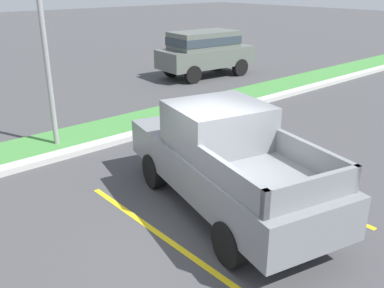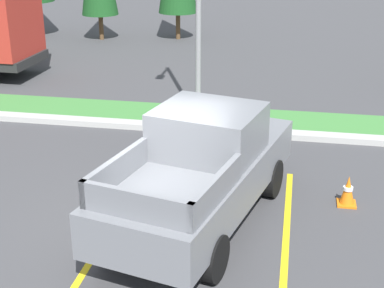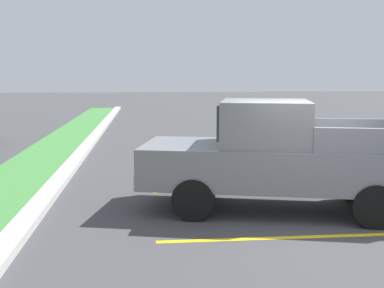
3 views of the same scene
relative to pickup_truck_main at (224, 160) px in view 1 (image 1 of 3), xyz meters
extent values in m
plane|color=#424244|center=(-0.85, -0.44, -1.04)|extent=(120.00, 120.00, 0.00)
cube|color=yellow|center=(-1.56, -0.05, -1.04)|extent=(0.12, 4.80, 0.01)
cube|color=yellow|center=(1.54, -0.05, -1.04)|extent=(0.12, 4.80, 0.01)
cube|color=#B2B2AD|center=(-0.85, 4.56, -0.97)|extent=(56.00, 0.40, 0.15)
cube|color=#42843D|center=(-0.85, 5.66, -1.01)|extent=(56.00, 1.80, 0.06)
cylinder|color=black|center=(-0.48, 1.66, -0.66)|extent=(0.45, 0.80, 0.76)
cylinder|color=black|center=(1.18, 1.26, -0.66)|extent=(0.45, 0.80, 0.76)
cylinder|color=black|center=(-1.20, -1.36, -0.66)|extent=(0.45, 0.80, 0.76)
cylinder|color=black|center=(0.45, -1.75, -0.66)|extent=(0.45, 0.80, 0.76)
cube|color=slate|center=(-0.01, -0.05, -0.16)|extent=(3.06, 5.50, 0.76)
cube|color=slate|center=(0.06, 0.24, 0.64)|extent=(2.08, 1.97, 0.84)
cube|color=#2D3842|center=(0.25, 1.04, 0.69)|extent=(1.59, 0.44, 0.63)
cube|color=slate|center=(-1.18, -1.26, 0.44)|extent=(0.54, 1.87, 0.44)
cube|color=slate|center=(0.48, -1.66, 0.44)|extent=(0.54, 1.87, 0.44)
cube|color=slate|center=(-0.56, -2.34, 0.44)|extent=(1.77, 0.52, 0.44)
cube|color=silver|center=(0.58, 2.43, -0.40)|extent=(1.79, 0.58, 0.28)
cylinder|color=black|center=(9.68, 10.05, -0.64)|extent=(0.82, 0.33, 0.80)
cylinder|color=black|center=(9.53, 8.36, -0.64)|extent=(0.82, 0.33, 0.80)
cylinder|color=black|center=(6.90, 10.30, -0.64)|extent=(0.82, 0.33, 0.80)
cylinder|color=black|center=(6.74, 8.61, -0.64)|extent=(0.82, 0.33, 0.80)
cube|color=#565B56|center=(8.21, 9.33, -0.12)|extent=(4.75, 2.24, 0.84)
cube|color=#565B56|center=(8.06, 9.34, 0.68)|extent=(3.24, 1.95, 0.76)
cube|color=#2D3842|center=(8.06, 9.34, 0.66)|extent=(3.28, 1.99, 0.36)
cylinder|color=gray|center=(-1.04, 5.46, 2.60)|extent=(0.14, 0.14, 7.28)
cube|color=orange|center=(2.65, 1.13, -1.02)|extent=(0.36, 0.36, 0.04)
cone|color=orange|center=(2.65, 1.13, -0.72)|extent=(0.28, 0.28, 0.56)
cylinder|color=white|center=(2.65, 1.13, -0.69)|extent=(0.19, 0.19, 0.07)
camera|label=1|loc=(-5.41, -5.24, 3.26)|focal=39.50mm
camera|label=2|loc=(1.50, -9.07, 4.17)|focal=53.23mm
camera|label=3|loc=(-8.58, 2.48, 1.55)|focal=44.01mm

